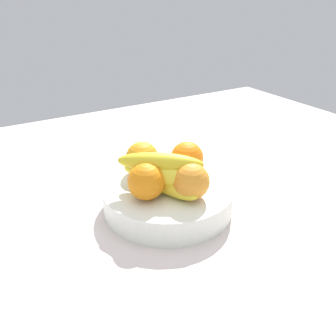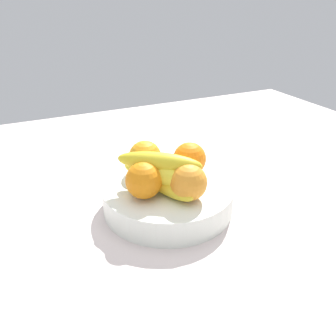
{
  "view_description": "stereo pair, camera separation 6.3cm",
  "coord_description": "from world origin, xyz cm",
  "px_view_note": "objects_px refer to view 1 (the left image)",
  "views": [
    {
      "loc": [
        -29.64,
        -55.85,
        41.66
      ],
      "look_at": [
        2.53,
        -1.53,
        9.5
      ],
      "focal_mm": 37.22,
      "sensor_mm": 36.0,
      "label": 1
    },
    {
      "loc": [
        -24.07,
        -58.78,
        41.66
      ],
      "look_at": [
        2.53,
        -1.53,
        9.5
      ],
      "focal_mm": 37.22,
      "sensor_mm": 36.0,
      "label": 2
    }
  ],
  "objects_px": {
    "orange_front_right": "(142,158)",
    "banana_bunch": "(163,173)",
    "orange_center": "(146,182)",
    "fruit_bowl": "(168,196)",
    "orange_front_left": "(187,158)",
    "orange_back_left": "(191,181)"
  },
  "relations": [
    {
      "from": "orange_front_right",
      "to": "banana_bunch",
      "type": "height_order",
      "value": "banana_bunch"
    },
    {
      "from": "orange_front_right",
      "to": "orange_center",
      "type": "relative_size",
      "value": 1.0
    },
    {
      "from": "fruit_bowl",
      "to": "orange_center",
      "type": "height_order",
      "value": "orange_center"
    },
    {
      "from": "fruit_bowl",
      "to": "banana_bunch",
      "type": "xyz_separation_m",
      "value": [
        -0.02,
        -0.02,
        0.07
      ]
    },
    {
      "from": "orange_center",
      "to": "banana_bunch",
      "type": "bearing_deg",
      "value": 5.72
    },
    {
      "from": "fruit_bowl",
      "to": "orange_front_right",
      "type": "relative_size",
      "value": 3.79
    },
    {
      "from": "orange_front_left",
      "to": "fruit_bowl",
      "type": "bearing_deg",
      "value": -157.25
    },
    {
      "from": "orange_back_left",
      "to": "orange_front_left",
      "type": "bearing_deg",
      "value": 60.9
    },
    {
      "from": "orange_front_right",
      "to": "orange_center",
      "type": "xyz_separation_m",
      "value": [
        -0.04,
        -0.1,
        0.0
      ]
    },
    {
      "from": "fruit_bowl",
      "to": "orange_front_right",
      "type": "height_order",
      "value": "orange_front_right"
    },
    {
      "from": "banana_bunch",
      "to": "orange_back_left",
      "type": "bearing_deg",
      "value": -53.42
    },
    {
      "from": "orange_back_left",
      "to": "banana_bunch",
      "type": "bearing_deg",
      "value": 126.58
    },
    {
      "from": "orange_front_left",
      "to": "orange_front_right",
      "type": "height_order",
      "value": "same"
    },
    {
      "from": "fruit_bowl",
      "to": "orange_back_left",
      "type": "height_order",
      "value": "orange_back_left"
    },
    {
      "from": "orange_front_right",
      "to": "orange_back_left",
      "type": "height_order",
      "value": "same"
    },
    {
      "from": "orange_front_left",
      "to": "banana_bunch",
      "type": "height_order",
      "value": "banana_bunch"
    },
    {
      "from": "orange_center",
      "to": "orange_back_left",
      "type": "relative_size",
      "value": 1.0
    },
    {
      "from": "fruit_bowl",
      "to": "orange_front_right",
      "type": "xyz_separation_m",
      "value": [
        -0.02,
        0.08,
        0.06
      ]
    },
    {
      "from": "fruit_bowl",
      "to": "orange_back_left",
      "type": "distance_m",
      "value": 0.09
    },
    {
      "from": "fruit_bowl",
      "to": "orange_center",
      "type": "xyz_separation_m",
      "value": [
        -0.06,
        -0.02,
        0.06
      ]
    },
    {
      "from": "orange_center",
      "to": "orange_back_left",
      "type": "bearing_deg",
      "value": -29.98
    },
    {
      "from": "orange_front_left",
      "to": "orange_center",
      "type": "xyz_separation_m",
      "value": [
        -0.13,
        -0.05,
        0.0
      ]
    }
  ]
}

